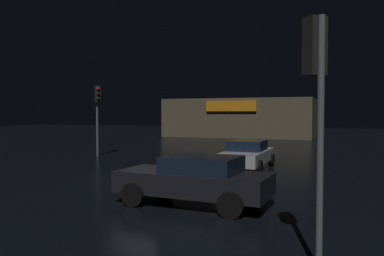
% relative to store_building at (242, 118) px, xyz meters
% --- Properties ---
extents(ground_plane, '(120.00, 120.00, 0.00)m').
position_rel_store_building_xyz_m(ground_plane, '(3.68, -30.56, -2.13)').
color(ground_plane, black).
extents(store_building, '(16.27, 10.04, 4.25)m').
position_rel_store_building_xyz_m(store_building, '(0.00, 0.00, 0.00)').
color(store_building, brown).
rests_on(store_building, ground).
extents(traffic_signal_main, '(0.42, 0.42, 4.33)m').
position_rel_store_building_xyz_m(traffic_signal_main, '(-3.20, -24.02, 1.00)').
color(traffic_signal_main, '#595B60').
rests_on(traffic_signal_main, ground).
extents(traffic_signal_opposite, '(0.42, 0.42, 4.21)m').
position_rel_store_building_xyz_m(traffic_signal_opposite, '(10.35, -37.16, 1.03)').
color(traffic_signal_opposite, '#595B60').
rests_on(traffic_signal_opposite, ground).
extents(car_near, '(4.46, 2.20, 1.41)m').
position_rel_store_building_xyz_m(car_near, '(6.89, -33.69, -1.38)').
color(car_near, black).
rests_on(car_near, ground).
extents(car_far, '(2.05, 4.35, 1.36)m').
position_rel_store_building_xyz_m(car_far, '(6.64, -26.11, -1.43)').
color(car_far, '#B7B7BF').
rests_on(car_far, ground).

